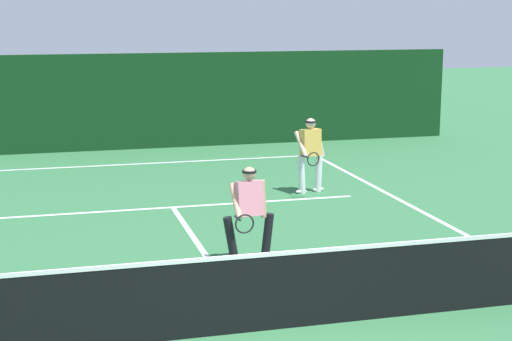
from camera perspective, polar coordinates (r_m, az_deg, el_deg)
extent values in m
plane|color=#2F6A3E|center=(9.99, 0.10, -11.35)|extent=(80.00, 80.00, 0.00)
cube|color=white|center=(20.65, -8.03, 0.49)|extent=(9.25, 0.10, 0.01)
cube|color=white|center=(16.03, -5.93, -2.61)|extent=(7.54, 0.10, 0.01)
cube|color=white|center=(12.92, -3.61, -6.01)|extent=(0.10, 6.40, 0.01)
cube|color=black|center=(9.82, 0.10, -8.81)|extent=(9.97, 0.02, 0.94)
cube|color=white|center=(9.66, 0.10, -6.05)|extent=(9.97, 0.03, 0.05)
cylinder|color=black|center=(12.51, 0.80, -4.78)|extent=(0.23, 0.15, 0.77)
cylinder|color=black|center=(12.33, -1.77, -5.02)|extent=(0.27, 0.15, 0.77)
ellipsoid|color=white|center=(12.60, 0.79, -6.25)|extent=(0.27, 0.13, 0.09)
ellipsoid|color=white|center=(12.43, -1.76, -6.51)|extent=(0.27, 0.13, 0.09)
cube|color=pink|center=(12.25, -0.48, -1.99)|extent=(0.41, 0.31, 0.56)
cylinder|color=tan|center=(12.32, 0.49, -2.02)|extent=(0.13, 0.10, 0.59)
cylinder|color=tan|center=(12.19, -1.46, -2.18)|extent=(0.12, 0.46, 0.50)
sphere|color=tan|center=(12.17, -0.48, -0.22)|extent=(0.20, 0.20, 0.20)
cylinder|color=black|center=(12.16, -0.48, -0.06)|extent=(0.23, 0.23, 0.04)
cylinder|color=black|center=(11.99, -1.32, -3.41)|extent=(0.05, 0.26, 0.03)
torus|color=black|center=(11.68, -0.82, -3.81)|extent=(0.29, 0.04, 0.29)
cylinder|color=silver|center=(17.30, 4.47, -0.19)|extent=(0.20, 0.18, 0.81)
cylinder|color=silver|center=(17.09, 3.25, -0.32)|extent=(0.22, 0.18, 0.81)
ellipsoid|color=white|center=(17.38, 4.45, -1.34)|extent=(0.28, 0.16, 0.09)
ellipsoid|color=white|center=(17.17, 3.24, -1.49)|extent=(0.28, 0.16, 0.09)
cube|color=#E5B24C|center=(17.07, 3.89, 2.01)|extent=(0.46, 0.33, 0.58)
cylinder|color=beige|center=(17.19, 4.56, 1.98)|extent=(0.26, 0.14, 0.62)
cylinder|color=beige|center=(16.96, 3.22, 1.87)|extent=(0.19, 0.49, 0.53)
sphere|color=beige|center=(17.01, 3.91, 3.37)|extent=(0.22, 0.22, 0.22)
cylinder|color=black|center=(17.00, 3.91, 3.49)|extent=(0.28, 0.28, 0.04)
cylinder|color=black|center=(16.76, 3.49, 1.00)|extent=(0.09, 0.26, 0.03)
torus|color=black|center=(16.47, 4.09, 0.81)|extent=(0.29, 0.09, 0.29)
sphere|color=#D1E033|center=(11.85, 7.89, -7.59)|extent=(0.07, 0.07, 0.07)
cube|color=#0F3716|center=(22.70, -8.84, 4.86)|extent=(19.00, 0.12, 2.68)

